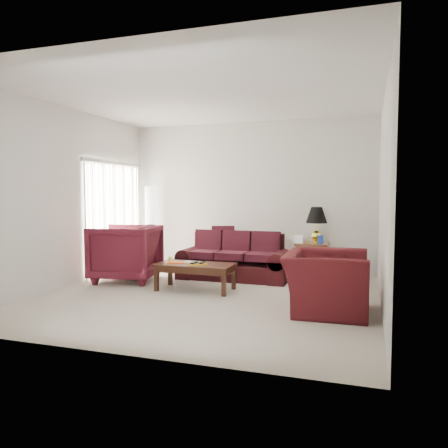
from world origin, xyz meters
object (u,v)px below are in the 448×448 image
object	(u,v)px
sofa	(234,257)
end_table	(312,260)
armchair_right	(326,282)
armchair_left	(126,253)
floor_lamp	(151,226)
coffee_table	(195,277)

from	to	relation	value
sofa	end_table	distance (m)	1.48
armchair_right	armchair_left	bearing A→B (deg)	73.36
armchair_left	floor_lamp	bearing A→B (deg)	-179.98
armchair_left	armchair_right	size ratio (longest dim) A/B	0.92
sofa	armchair_right	world-z (taller)	sofa
sofa	armchair_left	distance (m)	1.95
coffee_table	end_table	bearing A→B (deg)	34.78
end_table	armchair_left	size ratio (longest dim) A/B	0.58
armchair_left	armchair_right	xyz separation A→B (m)	(3.59, -0.96, -0.11)
sofa	coffee_table	distance (m)	1.16
sofa	floor_lamp	bearing A→B (deg)	156.49
floor_lamp	armchair_right	distance (m)	4.62
armchair_left	armchair_right	distance (m)	3.72
sofa	coffee_table	world-z (taller)	sofa
end_table	sofa	bearing A→B (deg)	-155.09
sofa	floor_lamp	distance (m)	2.26
end_table	coffee_table	xyz separation A→B (m)	(-1.66, -1.72, -0.11)
coffee_table	floor_lamp	bearing A→B (deg)	122.38
floor_lamp	sofa	bearing A→B (deg)	-19.90
sofa	end_table	size ratio (longest dim) A/B	3.09
coffee_table	armchair_left	bearing A→B (deg)	156.02
end_table	floor_lamp	xyz separation A→B (m)	(-3.42, 0.13, 0.55)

